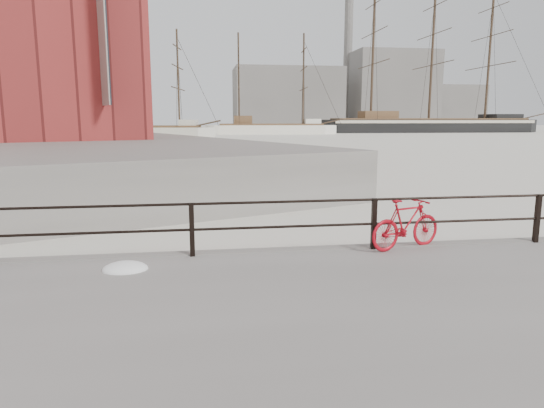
{
  "coord_description": "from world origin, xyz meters",
  "views": [
    {
      "loc": [
        -6.82,
        -8.97,
        2.86
      ],
      "look_at": [
        -5.26,
        1.5,
        1.0
      ],
      "focal_mm": 32.0,
      "sensor_mm": 36.0,
      "label": 1
    }
  ],
  "objects_px": {
    "schooner_mid": "(271,134)",
    "schooner_left": "(148,137)",
    "bicycle": "(406,224)",
    "barque_black": "(428,132)"
  },
  "relations": [
    {
      "from": "schooner_mid",
      "to": "schooner_left",
      "type": "height_order",
      "value": "schooner_mid"
    },
    {
      "from": "bicycle",
      "to": "schooner_left",
      "type": "height_order",
      "value": "schooner_left"
    },
    {
      "from": "barque_black",
      "to": "schooner_mid",
      "type": "xyz_separation_m",
      "value": [
        -35.58,
        -6.88,
        0.0
      ]
    },
    {
      "from": "barque_black",
      "to": "schooner_left",
      "type": "height_order",
      "value": "barque_black"
    },
    {
      "from": "schooner_mid",
      "to": "barque_black",
      "type": "bearing_deg",
      "value": 15.76
    },
    {
      "from": "barque_black",
      "to": "schooner_mid",
      "type": "bearing_deg",
      "value": -168.7
    },
    {
      "from": "bicycle",
      "to": "schooner_left",
      "type": "bearing_deg",
      "value": 80.97
    },
    {
      "from": "bicycle",
      "to": "schooner_left",
      "type": "xyz_separation_m",
      "value": [
        -12.02,
        70.85,
        -0.85
      ]
    },
    {
      "from": "bicycle",
      "to": "schooner_left",
      "type": "relative_size",
      "value": 0.07
    },
    {
      "from": "barque_black",
      "to": "schooner_left",
      "type": "relative_size",
      "value": 2.56
    }
  ]
}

